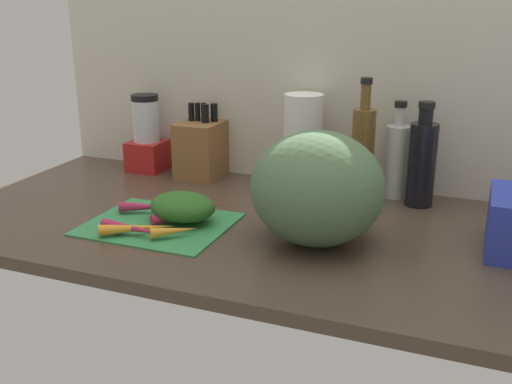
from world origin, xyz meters
TOP-DOWN VIEW (x-y plane):
  - ground_plane at (0.00, 0.00)cm, footprint 170.00×80.00cm
  - wall_back at (0.00, 38.50)cm, footprint 170.00×3.00cm
  - cutting_board at (-25.62, -11.47)cm, footprint 34.08×28.49cm
  - carrot_0 at (-31.77, -6.18)cm, footprint 14.72×7.83cm
  - carrot_1 at (-27.05, -20.48)cm, footprint 16.66×3.28cm
  - carrot_2 at (-18.58, -6.13)cm, footprint 12.23×11.47cm
  - carrot_3 at (-20.98, 1.57)cm, footprint 13.55×6.19cm
  - carrot_4 at (-21.57, -9.10)cm, footprint 10.58×12.24cm
  - carrot_5 at (-17.74, -18.13)cm, footprint 9.94×8.49cm
  - carrot_6 at (-24.72, -0.76)cm, footprint 10.96×11.80cm
  - carrot_7 at (-26.46, -19.79)cm, footprint 16.02×11.06cm
  - carrot_greens_pile at (-20.66, -8.32)cm, footprint 16.62×12.79cm
  - winter_squash at (12.87, -7.65)cm, footprint 29.76×28.64cm
  - knife_block at (-34.52, 30.25)cm, footprint 12.43×15.80cm
  - blender_appliance at (-53.84, 30.03)cm, footprint 11.11×11.11cm
  - paper_towel_roll at (-1.95, 29.50)cm, footprint 11.04×11.04cm
  - bottle_0 at (15.77, 26.78)cm, footprint 6.19×6.19cm
  - bottle_1 at (24.30, 31.87)cm, footprint 6.57×6.57cm
  - bottle_2 at (31.43, 26.99)cm, footprint 7.39×7.39cm

SIDE VIEW (x-z plane):
  - ground_plane at x=0.00cm, z-range -3.00..0.00cm
  - cutting_board at x=-25.62cm, z-range 0.00..0.80cm
  - carrot_3 at x=-20.98cm, z-range 0.80..2.87cm
  - carrot_6 at x=-24.72cm, z-range 0.80..3.04cm
  - carrot_5 at x=-17.74cm, z-range 0.80..3.37cm
  - carrot_2 at x=-18.58cm, z-range 0.80..3.39cm
  - carrot_7 at x=-26.46cm, z-range 0.80..3.43cm
  - carrot_1 at x=-27.05cm, z-range 0.80..3.43cm
  - carrot_4 at x=-21.57cm, z-range 0.80..3.44cm
  - carrot_0 at x=-31.77cm, z-range 0.80..3.51cm
  - carrot_greens_pile at x=-20.66cm, z-range 0.80..7.83cm
  - knife_block at x=-34.52cm, z-range -2.43..20.14cm
  - blender_appliance at x=-53.84cm, z-range -1.70..22.62cm
  - bottle_1 at x=24.30cm, z-range -2.48..24.21cm
  - bottle_2 at x=31.43cm, z-range -1.91..25.80cm
  - winter_squash at x=12.87cm, z-range 0.00..25.56cm
  - bottle_0 at x=15.77cm, z-range -3.06..30.02cm
  - paper_towel_roll at x=-1.95cm, z-range 0.00..27.45cm
  - wall_back at x=0.00cm, z-range 0.00..60.00cm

